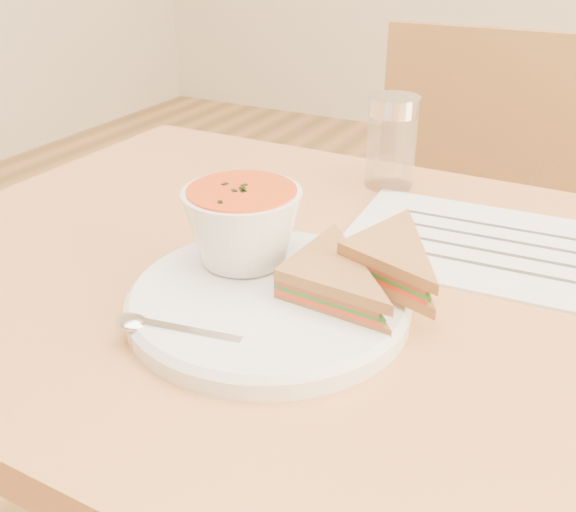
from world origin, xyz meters
The scene contains 8 objects.
chair_far centered at (0.02, 0.47, 0.46)m, with size 0.40×0.40×0.91m, color brown, non-canonical shape.
plate centered at (-0.03, -0.10, 0.76)m, with size 0.27×0.27×0.02m, color white, non-canonical shape.
soup_bowl centered at (-0.08, -0.06, 0.81)m, with size 0.12×0.12×0.08m, color white, non-canonical shape.
sandwich_half_a centered at (-0.02, -0.11, 0.78)m, with size 0.12×0.12×0.04m, color #AA673C, non-canonical shape.
sandwich_half_b centered at (0.02, -0.05, 0.80)m, with size 0.11×0.11×0.03m, color #AA673C, non-canonical shape.
spoon centered at (-0.06, -0.19, 0.77)m, with size 0.17×0.03×0.01m, color silver, non-canonical shape.
paper_menu centered at (0.12, 0.13, 0.75)m, with size 0.30×0.22×0.00m, color silver, non-canonical shape.
condiment_shaker centered at (-0.04, 0.26, 0.81)m, with size 0.07×0.07×0.12m, color silver, non-canonical shape.
Camera 1 is at (0.23, -0.54, 1.08)m, focal length 40.00 mm.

